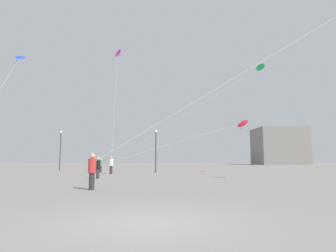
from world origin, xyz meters
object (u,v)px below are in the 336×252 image
Objects in this scene: person_in_black at (98,167)px; person_in_white at (111,164)px; person_in_green at (101,165)px; lamppost_east at (61,144)px; kite_crimson_diamond at (242,123)px; person_in_red at (92,170)px; kite_cobalt_diamond at (19,58)px; lamppost_west at (156,144)px; kite_magenta_diamond at (118,54)px; building_left_hall at (279,146)px; kite_emerald_diamond at (257,69)px.

person_in_white is at bearing 23.10° from person_in_black.
person_in_black is 12.08m from person_in_green.
kite_crimson_diamond is at bearing -19.45° from lamppost_east.
kite_crimson_diamond is (11.56, 18.63, 4.65)m from person_in_red.
kite_crimson_diamond is (21.75, 7.77, -5.07)m from kite_cobalt_diamond.
lamppost_west reaches higher than person_in_green.
person_in_red is at bearing 19.64° from person_in_white.
kite_magenta_diamond is 16.29m from kite_crimson_diamond.
kite_cobalt_diamond reaches higher than person_in_white.
building_left_hall is (41.02, 65.23, -7.54)m from kite_magenta_diamond.
building_left_hall reaches higher than kite_cobalt_diamond.
person_in_red is 0.36× the size of lamppost_west.
person_in_white is 17.90m from kite_emerald_diamond.
person_in_black is at bearing -86.60° from kite_magenta_diamond.
kite_crimson_diamond is (14.31, 2.36, 4.60)m from person_in_white.
person_in_black is 0.29× the size of lamppost_east.
kite_emerald_diamond is at bearing -80.82° from kite_crimson_diamond.
kite_emerald_diamond is 22.71m from kite_cobalt_diamond.
lamppost_west reaches higher than person_in_black.
lamppost_east is (-2.49, 16.33, -6.94)m from kite_cobalt_diamond.
kite_emerald_diamond reaches higher than lamppost_west.
kite_magenta_diamond is 77.42m from building_left_hall.
lamppost_west is (14.41, -7.84, -0.42)m from lamppost_east.
lamppost_east is at bearing 151.44° from lamppost_west.
kite_cobalt_diamond reaches higher than lamppost_west.
person_in_red is at bearing -121.84° from kite_crimson_diamond.
kite_cobalt_diamond is 16.38m from lamppost_west.
kite_magenta_diamond is at bearing 42.29° from kite_cobalt_diamond.
person_in_black is 21.51m from lamppost_east.
person_in_green is 0.10× the size of building_left_hall.
lamppost_west is (-9.83, 0.71, -2.29)m from kite_crimson_diamond.
kite_magenta_diamond reaches higher than lamppost_east.
person_in_red is 21.93m from kite_magenta_diamond.
person_in_green is 0.11× the size of kite_crimson_diamond.
kite_cobalt_diamond is 10.64m from kite_magenta_diamond.
building_left_hall is at bearing -3.72° from person_in_red.
person_in_red is 0.12× the size of kite_crimson_diamond.
person_in_white reaches higher than person_in_red.
person_in_green is 76.29m from building_left_hall.
lamppost_east is (-9.92, 10.91, 2.74)m from person_in_white.
person_in_green is at bearing -41.24° from lamppost_east.
kite_emerald_diamond is 6.60m from kite_crimson_diamond.
person_in_green is 0.89× the size of person_in_white.
person_in_green is 20.66m from kite_emerald_diamond.
person_in_black is at bearing -118.59° from building_left_hall.
lamppost_east is at bearing 160.55° from kite_crimson_diamond.
kite_cobalt_diamond is (-8.11, 2.18, 9.77)m from person_in_black.
kite_cobalt_diamond is (-10.18, 10.86, 9.73)m from person_in_red.
person_in_black is 7.62m from person_in_white.
kite_magenta_diamond reaches higher than person_in_black.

